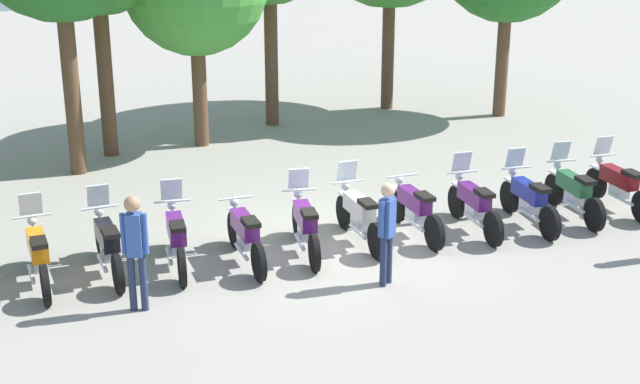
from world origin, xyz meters
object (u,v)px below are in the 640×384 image
at_px(motorcycle_5, 305,225).
at_px(motorcycle_2, 107,244).
at_px(motorcycle_8, 474,204).
at_px(motorcycle_1, 38,254).
at_px(person_2, 387,226).
at_px(motorcycle_9, 528,199).
at_px(motorcycle_7, 415,209).
at_px(motorcycle_10, 573,191).
at_px(motorcycle_11, 618,185).
at_px(motorcycle_6, 359,215).
at_px(motorcycle_3, 176,237).
at_px(motorcycle_4, 245,234).
at_px(person_0, 135,243).

bearing_deg(motorcycle_5, motorcycle_2, 93.97).
bearing_deg(motorcycle_8, motorcycle_1, 92.22).
bearing_deg(person_2, motorcycle_8, 88.59).
distance_m(motorcycle_5, motorcycle_9, 4.41).
xyz_separation_m(motorcycle_7, motorcycle_10, (3.26, -0.67, 0.01)).
bearing_deg(motorcycle_11, motorcycle_6, 91.06).
xyz_separation_m(motorcycle_2, motorcycle_10, (8.68, -1.62, 0.00)).
relative_size(motorcycle_3, motorcycle_10, 1.00).
distance_m(motorcycle_9, person_2, 3.97).
distance_m(motorcycle_3, motorcycle_11, 8.79).
distance_m(motorcycle_1, motorcycle_2, 1.09).
bearing_deg(motorcycle_11, motorcycle_8, 93.37).
distance_m(motorcycle_3, motorcycle_4, 1.15).
height_order(motorcycle_8, motorcycle_11, same).
xyz_separation_m(motorcycle_9, motorcycle_10, (1.09, -0.05, 0.00)).
height_order(motorcycle_1, motorcycle_6, same).
relative_size(motorcycle_4, motorcycle_8, 1.01).
distance_m(motorcycle_4, motorcycle_9, 5.50).
bearing_deg(motorcycle_10, motorcycle_6, 94.04).
height_order(motorcycle_2, motorcycle_9, same).
height_order(motorcycle_5, person_0, person_0).
bearing_deg(person_0, motorcycle_1, 61.27).
height_order(motorcycle_3, motorcycle_11, same).
xyz_separation_m(motorcycle_1, motorcycle_2, (1.08, -0.10, 0.00)).
bearing_deg(person_2, motorcycle_11, 71.62).
height_order(motorcycle_8, person_0, person_0).
xyz_separation_m(motorcycle_1, motorcycle_7, (6.50, -1.05, -0.01)).
distance_m(motorcycle_5, motorcycle_8, 3.29).
xyz_separation_m(motorcycle_5, motorcycle_6, (1.08, -0.03, 0.00)).
relative_size(motorcycle_11, person_2, 1.27).
relative_size(motorcycle_3, motorcycle_4, 0.98).
distance_m(motorcycle_8, motorcycle_10, 2.19).
distance_m(motorcycle_1, motorcycle_4, 3.34).
relative_size(motorcycle_6, person_2, 1.28).
xyz_separation_m(motorcycle_1, person_2, (4.86, -2.65, 0.48)).
height_order(motorcycle_5, motorcycle_10, same).
bearing_deg(motorcycle_5, motorcycle_10, -82.19).
xyz_separation_m(motorcycle_1, motorcycle_5, (4.34, -0.85, 0.00)).
xyz_separation_m(motorcycle_5, person_0, (-3.24, -0.81, 0.56)).
height_order(motorcycle_10, person_2, person_2).
xyz_separation_m(motorcycle_1, motorcycle_4, (3.25, -0.75, -0.01)).
bearing_deg(motorcycle_11, motorcycle_10, 94.47).
distance_m(motorcycle_1, person_0, 2.07).
bearing_deg(person_0, motorcycle_10, -62.74).
xyz_separation_m(motorcycle_10, person_0, (-8.65, 0.05, 0.56)).
height_order(motorcycle_10, motorcycle_11, same).
xyz_separation_m(motorcycle_6, person_2, (-0.56, -1.78, 0.48)).
bearing_deg(motorcycle_3, person_2, -116.20).
relative_size(motorcycle_6, motorcycle_11, 1.01).
bearing_deg(person_0, motorcycle_6, -52.05).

